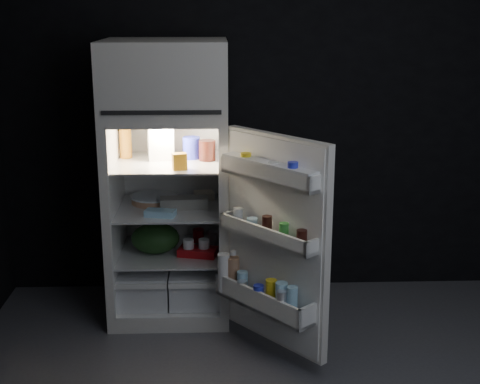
{
  "coord_description": "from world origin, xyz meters",
  "views": [
    {
      "loc": [
        -0.53,
        -2.85,
        1.97
      ],
      "look_at": [
        -0.39,
        1.0,
        0.9
      ],
      "focal_mm": 50.0,
      "sensor_mm": 36.0,
      "label": 1
    }
  ],
  "objects_px": {
    "refrigerator": "(168,171)",
    "egg_carton": "(184,203)",
    "milk_jug": "(160,141)",
    "fridge_door": "(272,245)",
    "yogurt_tray": "(198,252)"
  },
  "relations": [
    {
      "from": "refrigerator",
      "to": "egg_carton",
      "type": "xyz_separation_m",
      "value": [
        0.1,
        -0.07,
        -0.19
      ]
    },
    {
      "from": "refrigerator",
      "to": "milk_jug",
      "type": "height_order",
      "value": "refrigerator"
    },
    {
      "from": "refrigerator",
      "to": "fridge_door",
      "type": "relative_size",
      "value": 1.46
    },
    {
      "from": "milk_jug",
      "to": "egg_carton",
      "type": "height_order",
      "value": "milk_jug"
    },
    {
      "from": "fridge_door",
      "to": "yogurt_tray",
      "type": "bearing_deg",
      "value": 129.15
    },
    {
      "from": "fridge_door",
      "to": "milk_jug",
      "type": "bearing_deg",
      "value": 133.35
    },
    {
      "from": "milk_jug",
      "to": "egg_carton",
      "type": "bearing_deg",
      "value": -46.0
    },
    {
      "from": "refrigerator",
      "to": "milk_jug",
      "type": "bearing_deg",
      "value": 138.92
    },
    {
      "from": "refrigerator",
      "to": "egg_carton",
      "type": "height_order",
      "value": "refrigerator"
    },
    {
      "from": "fridge_door",
      "to": "milk_jug",
      "type": "relative_size",
      "value": 5.08
    },
    {
      "from": "fridge_door",
      "to": "yogurt_tray",
      "type": "xyz_separation_m",
      "value": [
        -0.43,
        0.53,
        -0.24
      ]
    },
    {
      "from": "milk_jug",
      "to": "yogurt_tray",
      "type": "distance_m",
      "value": 0.75
    },
    {
      "from": "refrigerator",
      "to": "yogurt_tray",
      "type": "xyz_separation_m",
      "value": [
        0.18,
        -0.13,
        -0.5
      ]
    },
    {
      "from": "milk_jug",
      "to": "yogurt_tray",
      "type": "xyz_separation_m",
      "value": [
        0.23,
        -0.17,
        -0.69
      ]
    },
    {
      "from": "refrigerator",
      "to": "milk_jug",
      "type": "distance_m",
      "value": 0.2
    }
  ]
}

